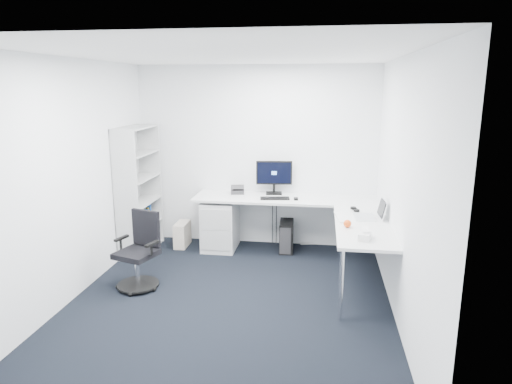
# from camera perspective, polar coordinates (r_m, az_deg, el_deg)

# --- Properties ---
(ground) EXTENTS (4.20, 4.20, 0.00)m
(ground) POSITION_cam_1_polar(r_m,az_deg,el_deg) (5.32, -3.33, -13.63)
(ground) COLOR black
(ceiling) EXTENTS (4.20, 4.20, 0.00)m
(ceiling) POSITION_cam_1_polar(r_m,az_deg,el_deg) (4.76, -3.78, 16.80)
(ceiling) COLOR white
(wall_back) EXTENTS (3.60, 0.02, 2.70)m
(wall_back) POSITION_cam_1_polar(r_m,az_deg,el_deg) (6.90, 0.03, 4.43)
(wall_back) COLOR white
(wall_back) RESTS_ON ground
(wall_front) EXTENTS (3.60, 0.02, 2.70)m
(wall_front) POSITION_cam_1_polar(r_m,az_deg,el_deg) (2.92, -12.05, -8.08)
(wall_front) COLOR white
(wall_front) RESTS_ON ground
(wall_left) EXTENTS (0.02, 4.20, 2.70)m
(wall_left) POSITION_cam_1_polar(r_m,az_deg,el_deg) (5.52, -22.17, 1.25)
(wall_left) COLOR white
(wall_left) RESTS_ON ground
(wall_right) EXTENTS (0.02, 4.20, 2.70)m
(wall_right) POSITION_cam_1_polar(r_m,az_deg,el_deg) (4.83, 17.84, 0.02)
(wall_right) COLOR white
(wall_right) RESTS_ON ground
(l_desk) EXTENTS (2.80, 1.57, 0.82)m
(l_desk) POSITION_cam_1_polar(r_m,az_deg,el_deg) (6.38, 4.03, -5.03)
(l_desk) COLOR silver
(l_desk) RESTS_ON ground
(drawer_pedestal) EXTENTS (0.48, 0.60, 0.74)m
(drawer_pedestal) POSITION_cam_1_polar(r_m,az_deg,el_deg) (6.86, -4.50, -4.07)
(drawer_pedestal) COLOR silver
(drawer_pedestal) RESTS_ON ground
(bookshelf) EXTENTS (0.36, 0.92, 1.84)m
(bookshelf) POSITION_cam_1_polar(r_m,az_deg,el_deg) (6.79, -14.48, 0.19)
(bookshelf) COLOR #B6B8B8
(bookshelf) RESTS_ON ground
(task_chair) EXTENTS (0.65, 0.65, 0.93)m
(task_chair) POSITION_cam_1_polar(r_m,az_deg,el_deg) (5.67, -14.75, -7.23)
(task_chair) COLOR black
(task_chair) RESTS_ON ground
(black_pc_tower) EXTENTS (0.22, 0.46, 0.44)m
(black_pc_tower) POSITION_cam_1_polar(r_m,az_deg,el_deg) (6.81, 3.83, -5.52)
(black_pc_tower) COLOR black
(black_pc_tower) RESTS_ON ground
(beige_pc_tower) EXTENTS (0.18, 0.39, 0.37)m
(beige_pc_tower) POSITION_cam_1_polar(r_m,az_deg,el_deg) (7.08, -9.20, -5.24)
(beige_pc_tower) COLOR beige
(beige_pc_tower) RESTS_ON ground
(power_strip) EXTENTS (0.34, 0.13, 0.04)m
(power_strip) POSITION_cam_1_polar(r_m,az_deg,el_deg) (7.17, 6.88, -6.30)
(power_strip) COLOR silver
(power_strip) RESTS_ON ground
(monitor) EXTENTS (0.55, 0.23, 0.51)m
(monitor) POSITION_cam_1_polar(r_m,az_deg,el_deg) (6.77, 2.28, 1.87)
(monitor) COLOR black
(monitor) RESTS_ON l_desk
(black_keyboard) EXTENTS (0.43, 0.21, 0.02)m
(black_keyboard) POSITION_cam_1_polar(r_m,az_deg,el_deg) (6.51, 2.37, -0.80)
(black_keyboard) COLOR black
(black_keyboard) RESTS_ON l_desk
(mouse) EXTENTS (0.07, 0.10, 0.03)m
(mouse) POSITION_cam_1_polar(r_m,az_deg,el_deg) (6.49, 5.01, -0.84)
(mouse) COLOR black
(mouse) RESTS_ON l_desk
(desk_phone) EXTENTS (0.23, 0.23, 0.14)m
(desk_phone) POSITION_cam_1_polar(r_m,az_deg,el_deg) (6.85, -2.33, 0.39)
(desk_phone) COLOR #29292B
(desk_phone) RESTS_ON l_desk
(laptop) EXTENTS (0.37, 0.36, 0.25)m
(laptop) POSITION_cam_1_polar(r_m,az_deg,el_deg) (5.71, 13.43, -1.99)
(laptop) COLOR silver
(laptop) RESTS_ON l_desk
(white_keyboard) EXTENTS (0.20, 0.48, 0.02)m
(white_keyboard) POSITION_cam_1_polar(r_m,az_deg,el_deg) (5.70, 10.71, -3.09)
(white_keyboard) COLOR silver
(white_keyboard) RESTS_ON l_desk
(headphones) EXTENTS (0.16, 0.21, 0.05)m
(headphones) POSITION_cam_1_polar(r_m,az_deg,el_deg) (6.06, 12.27, -2.03)
(headphones) COLOR black
(headphones) RESTS_ON l_desk
(orange_fruit) EXTENTS (0.09, 0.09, 0.09)m
(orange_fruit) POSITION_cam_1_polar(r_m,az_deg,el_deg) (5.31, 11.35, -3.90)
(orange_fruit) COLOR #E64F14
(orange_fruit) RESTS_ON l_desk
(tissue_box) EXTENTS (0.16, 0.24, 0.07)m
(tissue_box) POSITION_cam_1_polar(r_m,az_deg,el_deg) (4.96, 13.44, -5.33)
(tissue_box) COLOR silver
(tissue_box) RESTS_ON l_desk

